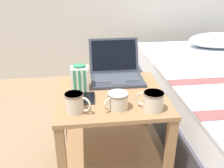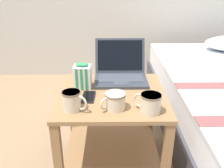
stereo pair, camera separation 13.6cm
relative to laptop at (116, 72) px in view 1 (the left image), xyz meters
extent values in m
plane|color=#937556|center=(-0.06, -0.22, -0.59)|extent=(8.00, 8.00, 0.00)
ellipsoid|color=silver|center=(1.19, 0.83, -0.04)|extent=(0.67, 0.36, 0.14)
cube|color=#997047|center=(-0.06, -0.22, -0.06)|extent=(0.62, 0.60, 0.02)
cube|color=#997047|center=(-0.06, -0.22, -0.45)|extent=(0.58, 0.56, 0.02)
cube|color=#997047|center=(0.22, -0.49, -0.33)|extent=(0.04, 0.04, 0.52)
cube|color=#997047|center=(-0.34, 0.05, -0.33)|extent=(0.04, 0.04, 0.52)
cube|color=#997047|center=(0.22, 0.05, -0.33)|extent=(0.04, 0.04, 0.52)
cube|color=#333842|center=(0.00, -0.05, -0.04)|extent=(0.33, 0.23, 0.02)
cube|color=#424751|center=(0.00, -0.04, -0.03)|extent=(0.28, 0.13, 0.00)
cube|color=#424751|center=(0.00, -0.12, -0.03)|extent=(0.09, 0.05, 0.00)
cube|color=#333842|center=(0.00, 0.11, 0.08)|extent=(0.33, 0.09, 0.22)
cube|color=black|center=(0.00, 0.10, 0.08)|extent=(0.30, 0.08, 0.19)
cube|color=blue|center=(-0.01, 0.13, 0.13)|extent=(0.03, 0.01, 0.03)
cube|color=blue|center=(0.05, 0.09, 0.02)|extent=(0.03, 0.01, 0.03)
cube|color=silver|center=(-0.07, 0.11, 0.07)|extent=(0.04, 0.02, 0.04)
cylinder|color=beige|center=(0.13, -0.43, 0.00)|extent=(0.10, 0.10, 0.10)
cylinder|color=#7F6B56|center=(0.13, -0.43, 0.04)|extent=(0.10, 0.10, 0.01)
cylinder|color=black|center=(0.13, -0.43, 0.04)|extent=(0.09, 0.09, 0.01)
torus|color=beige|center=(0.08, -0.40, 0.00)|extent=(0.07, 0.05, 0.08)
cylinder|color=beige|center=(-0.26, -0.40, 0.00)|extent=(0.09, 0.09, 0.10)
cylinder|color=#7F6B56|center=(-0.26, -0.40, 0.05)|extent=(0.09, 0.09, 0.01)
cylinder|color=black|center=(-0.26, -0.40, 0.04)|extent=(0.08, 0.08, 0.01)
torus|color=beige|center=(-0.22, -0.42, 0.01)|extent=(0.08, 0.05, 0.08)
cylinder|color=beige|center=(-0.04, -0.39, 0.00)|extent=(0.10, 0.10, 0.09)
cylinder|color=#7F6B56|center=(-0.04, -0.39, 0.03)|extent=(0.11, 0.11, 0.01)
cylinder|color=black|center=(-0.04, -0.39, 0.02)|extent=(0.09, 0.09, 0.01)
torus|color=beige|center=(-0.09, -0.42, 0.00)|extent=(0.06, 0.05, 0.07)
cube|color=white|center=(-0.23, -0.13, 0.02)|extent=(0.11, 0.09, 0.14)
cube|color=#338C59|center=(-0.26, -0.18, 0.02)|extent=(0.01, 0.00, 0.13)
cube|color=#338C59|center=(-0.23, -0.18, 0.02)|extent=(0.01, 0.00, 0.13)
cube|color=#338C59|center=(-0.21, -0.18, 0.02)|extent=(0.01, 0.00, 0.13)
ellipsoid|color=#338C59|center=(-0.23, -0.13, 0.10)|extent=(0.08, 0.05, 0.02)
cube|color=black|center=(-0.19, -0.27, -0.04)|extent=(0.08, 0.14, 0.01)
cube|color=black|center=(-0.19, -0.27, -0.04)|extent=(0.07, 0.13, 0.00)
camera|label=1|loc=(-0.21, -1.49, 0.60)|focal=40.00mm
camera|label=2|loc=(-0.07, -1.50, 0.60)|focal=40.00mm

